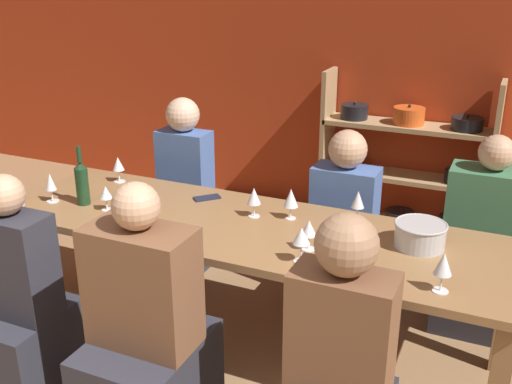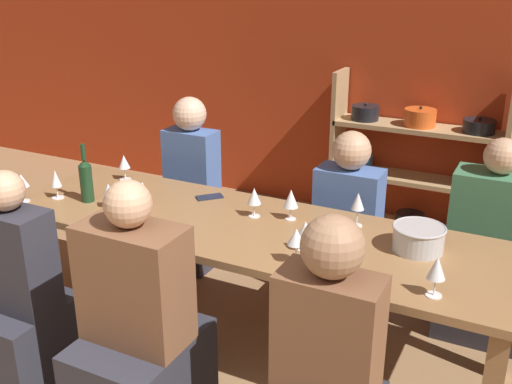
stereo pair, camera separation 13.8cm
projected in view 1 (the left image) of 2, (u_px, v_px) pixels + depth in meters
The scene contains 22 objects.
wall_back_red at pixel (352, 50), 4.74m from camera, with size 8.80×0.06×2.70m.
shelf_unit at pixel (405, 169), 4.67m from camera, with size 1.31×0.30×1.22m.
dining_table at pixel (248, 239), 3.12m from camera, with size 2.72×0.83×0.72m.
mixing_bowl at pixel (420, 234), 2.84m from camera, with size 0.25×0.25×0.12m.
wine_bottle_green at pixel (82, 182), 3.32m from camera, with size 0.07×0.07×0.34m.
wine_glass_empty_a at pixel (443, 264), 2.42m from camera, with size 0.08×0.08×0.18m.
wine_glass_empty_b at pixel (291, 198), 3.13m from camera, with size 0.08×0.08×0.17m.
wine_glass_red_a at pixel (254, 197), 3.16m from camera, with size 0.07×0.07×0.16m.
wine_glass_red_b at pixel (106, 193), 3.25m from camera, with size 0.07×0.07×0.14m.
wine_glass_white_a at pixel (309, 229), 2.80m from camera, with size 0.07×0.07×0.15m.
wine_glass_red_c at pixel (118, 165), 3.67m from camera, with size 0.07×0.07×0.16m.
wine_glass_empty_c at pixel (301, 237), 2.67m from camera, with size 0.08×0.08×0.17m.
wine_glass_empty_d at pixel (140, 191), 3.27m from camera, with size 0.07×0.07×0.14m.
wine_glass_red_d at pixel (358, 200), 3.06m from camera, with size 0.07×0.07×0.18m.
wine_glass_empty_e at pixel (16, 185), 3.30m from camera, with size 0.08×0.08×0.16m.
wine_glass_red_e at pixel (50, 183), 3.36m from camera, with size 0.07×0.07×0.17m.
cell_phone at pixel (207, 198), 3.44m from camera, with size 0.15×0.16×0.01m.
person_near_a at pixel (22, 312), 2.90m from camera, with size 0.38×0.47×1.11m.
person_far_a at pixel (187, 203), 4.11m from camera, with size 0.35×0.44×1.18m.
person_near_b at pixel (147, 353), 2.55m from camera, with size 0.45×0.56×1.21m.
person_far_b at pixel (481, 257), 3.46m from camera, with size 0.45×0.56×1.13m.
person_far_c at pixel (343, 239), 3.67m from camera, with size 0.39×0.48×1.10m.
Camera 1 is at (1.28, -0.89, 1.99)m, focal length 42.00 mm.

